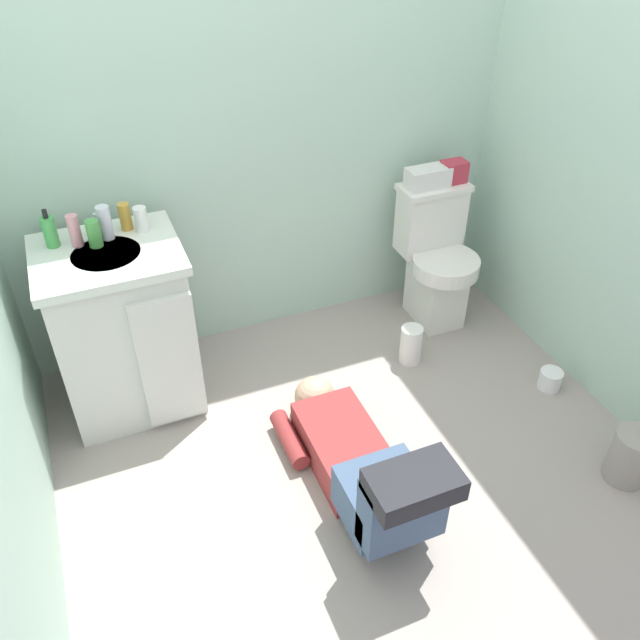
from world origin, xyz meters
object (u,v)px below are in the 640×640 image
object	(u,v)px
person_plumber	(362,465)
bottle_pink	(75,231)
faucet	(98,224)
trash_can	(630,456)
bottle_amber	(125,217)
paper_towel_roll	(411,345)
toiletry_bag	(454,172)
bottle_green	(94,234)
tissue_box	(428,177)
bottle_white	(141,219)
vanity_cabinet	(124,329)
toilet	(436,258)
toilet_paper_roll	(550,379)
bottle_clear	(105,223)
soap_dispenser	(50,231)

from	to	relation	value
person_plumber	bottle_pink	bearing A→B (deg)	129.65
faucet	trash_can	size ratio (longest dim) A/B	0.41
faucet	bottle_amber	xyz separation A→B (m)	(0.12, 0.01, 0.01)
bottle_pink	paper_towel_roll	xyz separation A→B (m)	(1.44, -0.35, -0.78)
toiletry_bag	bottle_green	bearing A→B (deg)	-177.06
tissue_box	bottle_white	xyz separation A→B (m)	(-1.42, -0.03, 0.07)
vanity_cabinet	bottle_amber	distance (m)	0.50
toilet	person_plumber	world-z (taller)	toilet
bottle_green	bottle_white	size ratio (longest dim) A/B	1.07
toiletry_bag	bottle_pink	size ratio (longest dim) A/B	0.90
bottle_green	toilet_paper_roll	distance (m)	2.21
bottle_clear	bottle_amber	size ratio (longest dim) A/B	1.24
toilet	bottle_pink	bearing A→B (deg)	178.92
bottle_green	toilet	bearing A→B (deg)	0.01
toilet	bottle_clear	world-z (taller)	bottle_clear
trash_can	toilet_paper_roll	distance (m)	0.58
vanity_cabinet	person_plumber	distance (m)	1.21
bottle_green	vanity_cabinet	bearing A→B (deg)	-63.64
toilet	tissue_box	xyz separation A→B (m)	(-0.04, 0.09, 0.43)
toilet_paper_roll	soap_dispenser	bearing A→B (deg)	158.27
bottle_green	bottle_clear	distance (m)	0.07
bottle_green	trash_can	size ratio (longest dim) A/B	0.47
toiletry_bag	bottle_amber	bearing A→B (deg)	179.84
toiletry_bag	bottle_white	xyz separation A→B (m)	(-1.57, -0.03, 0.07)
bottle_green	trash_can	xyz separation A→B (m)	(1.84, -1.33, -0.75)
paper_towel_roll	toilet_paper_roll	bearing A→B (deg)	-39.14
bottle_clear	bottle_white	world-z (taller)	bottle_clear
vanity_cabinet	toiletry_bag	distance (m)	1.79
person_plumber	bottle_green	bearing A→B (deg)	128.14
bottle_pink	paper_towel_roll	world-z (taller)	bottle_pink
toilet	toiletry_bag	size ratio (longest dim) A/B	6.05
soap_dispenser	tissue_box	bearing A→B (deg)	0.74
person_plumber	soap_dispenser	xyz separation A→B (m)	(-0.94, 1.05, 0.71)
toiletry_bag	bottle_amber	world-z (taller)	bottle_amber
faucet	paper_towel_roll	xyz separation A→B (m)	(1.34, -0.41, -0.77)
trash_can	bottle_white	bearing A→B (deg)	139.88
bottle_white	trash_can	bearing A→B (deg)	-40.12
vanity_cabinet	faucet	distance (m)	0.47
tissue_box	toilet	bearing A→B (deg)	-63.57
vanity_cabinet	paper_towel_roll	xyz separation A→B (m)	(1.34, -0.26, -0.31)
faucet	toiletry_bag	xyz separation A→B (m)	(1.75, 0.00, -0.06)
toiletry_bag	bottle_green	distance (m)	1.77
bottle_pink	bottle_amber	xyz separation A→B (m)	(0.21, 0.06, -0.01)
bottle_clear	trash_can	size ratio (longest dim) A/B	0.60
toilet	trash_can	distance (m)	1.36
bottle_white	toilet_paper_roll	distance (m)	2.06
paper_towel_roll	toilet_paper_roll	world-z (taller)	paper_towel_roll
bottle_clear	trash_can	bearing A→B (deg)	-37.50
toilet	vanity_cabinet	distance (m)	1.64
soap_dispenser	trash_can	size ratio (longest dim) A/B	0.67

